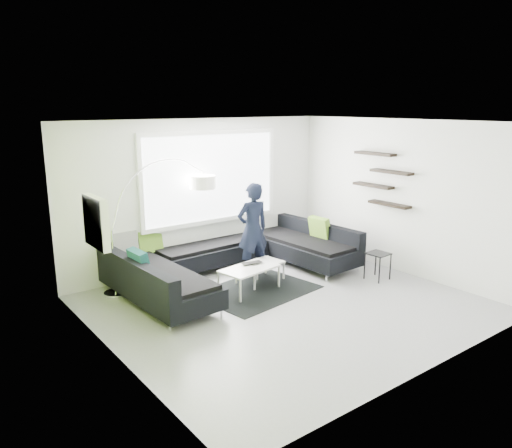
# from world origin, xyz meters

# --- Properties ---
(ground) EXTENTS (5.50, 5.50, 0.00)m
(ground) POSITION_xyz_m (0.00, 0.00, 0.00)
(ground) COLOR gray
(ground) RESTS_ON ground
(room_shell) EXTENTS (5.54, 5.04, 2.82)m
(room_shell) POSITION_xyz_m (0.04, 0.21, 1.81)
(room_shell) COLOR silver
(room_shell) RESTS_ON ground
(sectional_sofa) EXTENTS (4.25, 2.74, 0.89)m
(sectional_sofa) POSITION_xyz_m (0.05, 1.49, 0.39)
(sectional_sofa) COLOR black
(sectional_sofa) RESTS_ON ground
(rug) EXTENTS (2.07, 1.63, 0.01)m
(rug) POSITION_xyz_m (-0.01, 0.76, 0.01)
(rug) COLOR black
(rug) RESTS_ON ground
(coffee_table) EXTENTS (1.36, 0.93, 0.41)m
(coffee_table) POSITION_xyz_m (0.10, 0.95, 0.21)
(coffee_table) COLOR silver
(coffee_table) RESTS_ON ground
(arc_lamp) EXTENTS (1.99, 0.50, 2.16)m
(arc_lamp) POSITION_xyz_m (-1.96, 2.03, 1.08)
(arc_lamp) COLOR silver
(arc_lamp) RESTS_ON ground
(side_table) EXTENTS (0.37, 0.37, 0.49)m
(side_table) POSITION_xyz_m (2.05, -0.09, 0.24)
(side_table) COLOR black
(side_table) RESTS_ON ground
(person) EXTENTS (0.71, 0.54, 1.70)m
(person) POSITION_xyz_m (0.46, 1.50, 0.85)
(person) COLOR black
(person) RESTS_ON ground
(laptop) EXTENTS (0.44, 0.35, 0.03)m
(laptop) POSITION_xyz_m (0.03, 0.91, 0.42)
(laptop) COLOR black
(laptop) RESTS_ON coffee_table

